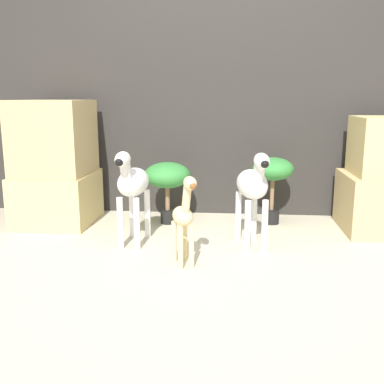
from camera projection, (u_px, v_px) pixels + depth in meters
ground_plane at (208, 269)px, 2.82m from camera, size 14.00×14.00×0.00m
wall_back at (218, 92)px, 3.98m from camera, size 6.40×0.08×2.20m
rock_pillar_left at (55, 165)px, 3.77m from camera, size 0.61×0.66×1.03m
rock_pillar_right at (384, 181)px, 3.55m from camera, size 0.61×0.66×0.91m
zebra_right at (253, 186)px, 3.14m from camera, size 0.28×0.54×0.71m
zebra_left at (132, 184)px, 3.22m from camera, size 0.23×0.54×0.71m
giraffe_figurine at (184, 216)px, 2.80m from camera, size 0.22×0.35×0.61m
potted_palm_front at (167, 177)px, 3.76m from camera, size 0.39×0.39×0.52m
potted_palm_back at (273, 173)px, 3.75m from camera, size 0.35×0.35×0.57m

